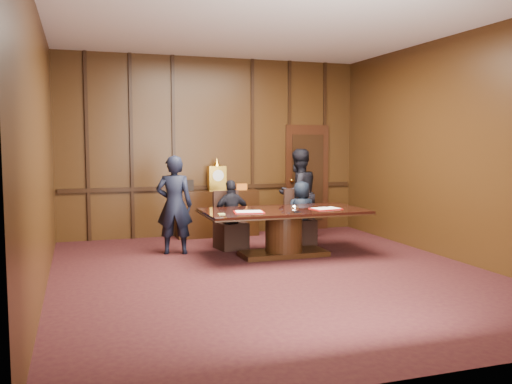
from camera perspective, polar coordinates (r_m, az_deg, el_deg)
room at (r=7.61m, az=2.08°, el=4.35°), size 7.00×7.04×3.50m
sideboard at (r=10.66m, az=-4.11°, el=-2.06°), size 1.60×0.45×1.54m
conference_table at (r=8.79m, az=2.94°, el=-3.47°), size 2.62×1.32×0.76m
folder_left at (r=8.38m, az=-0.76°, el=-2.10°), size 0.51×0.41×0.02m
folder_right at (r=8.86m, az=7.36°, el=-1.74°), size 0.50×0.40×0.02m
inkstand at (r=8.33m, az=4.07°, el=-1.84°), size 0.20×0.14×0.12m
notepad at (r=8.15m, az=-3.66°, el=-2.33°), size 0.11×0.08×0.01m
chair_left at (r=9.44m, az=-2.72°, el=-4.19°), size 0.56×0.56×0.99m
chair_right at (r=9.87m, az=4.62°, el=-3.79°), size 0.50×0.50×0.99m
signatory_left at (r=9.32m, az=-2.57°, el=-2.41°), size 0.73×0.37×1.20m
signatory_right at (r=9.76m, az=4.81°, el=-2.21°), size 0.59×0.41×1.15m
witness_left at (r=9.01m, az=-8.59°, el=-1.34°), size 0.67×0.53×1.63m
witness_right at (r=10.35m, az=4.47°, el=-0.20°), size 0.97×0.84×1.72m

